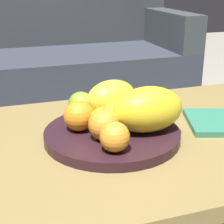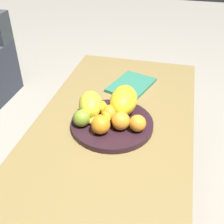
{
  "view_description": "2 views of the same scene",
  "coord_description": "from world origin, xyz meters",
  "views": [
    {
      "loc": [
        -0.32,
        -0.81,
        0.83
      ],
      "look_at": [
        -0.05,
        0.0,
        0.51
      ],
      "focal_mm": 57.76,
      "sensor_mm": 36.0,
      "label": 1
    },
    {
      "loc": [
        -1.0,
        -0.23,
        1.2
      ],
      "look_at": [
        -0.05,
        0.0,
        0.51
      ],
      "focal_mm": 45.89,
      "sensor_mm": 36.0,
      "label": 2
    }
  ],
  "objects": [
    {
      "name": "orange_right",
      "position": [
        -0.08,
        -0.11,
        0.49
      ],
      "size": [
        0.07,
        0.07,
        0.07
      ],
      "primitive_type": "sphere",
      "color": "orange",
      "rests_on": "fruit_bowl"
    },
    {
      "name": "banana_bunch",
      "position": [
        -0.05,
        0.03,
        0.48
      ],
      "size": [
        0.15,
        0.15,
        0.06
      ],
      "color": "gold",
      "rests_on": "fruit_bowl"
    },
    {
      "name": "orange_front",
      "position": [
        -0.08,
        -0.05,
        0.49
      ],
      "size": [
        0.08,
        0.08,
        0.08
      ],
      "primitive_type": "sphere",
      "color": "orange",
      "rests_on": "fruit_bowl"
    },
    {
      "name": "melon_smaller_beside",
      "position": [
        0.04,
        -0.03,
        0.51
      ],
      "size": [
        0.19,
        0.12,
        0.12
      ],
      "primitive_type": "ellipsoid",
      "rotation": [
        0.0,
        0.0,
        0.02
      ],
      "color": "yellow",
      "rests_on": "fruit_bowl"
    },
    {
      "name": "melon_large_front",
      "position": [
        -0.01,
        0.11,
        0.51
      ],
      "size": [
        0.18,
        0.14,
        0.1
      ],
      "primitive_type": "ellipsoid",
      "rotation": [
        0.0,
        0.0,
        0.3
      ],
      "color": "yellow",
      "rests_on": "fruit_bowl"
    },
    {
      "name": "apple_front",
      "position": [
        -0.1,
        0.12,
        0.49
      ],
      "size": [
        0.07,
        0.07,
        0.07
      ],
      "primitive_type": "sphere",
      "color": "olive",
      "rests_on": "fruit_bowl"
    },
    {
      "name": "fruit_bowl",
      "position": [
        -0.05,
        0.0,
        0.44
      ],
      "size": [
        0.35,
        0.35,
        0.03
      ],
      "primitive_type": "cylinder",
      "color": "#2E1821",
      "rests_on": "coffee_table"
    },
    {
      "name": "coffee_table",
      "position": [
        0.0,
        0.0,
        0.39
      ],
      "size": [
        1.28,
        0.69,
        0.43
      ],
      "color": "olive",
      "rests_on": "ground_plane"
    },
    {
      "name": "orange_back",
      "position": [
        -0.04,
        0.01,
        0.49
      ],
      "size": [
        0.07,
        0.07,
        0.07
      ],
      "primitive_type": "sphere",
      "color": "orange",
      "rests_on": "fruit_bowl"
    },
    {
      "name": "orange_left",
      "position": [
        -0.13,
        0.03,
        0.5
      ],
      "size": [
        0.08,
        0.08,
        0.08
      ],
      "primitive_type": "sphere",
      "color": "orange",
      "rests_on": "fruit_bowl"
    },
    {
      "name": "couch",
      "position": [
        -0.01,
        1.38,
        0.3
      ],
      "size": [
        1.7,
        0.7,
        0.9
      ],
      "color": "#313641",
      "rests_on": "ground_plane"
    }
  ]
}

